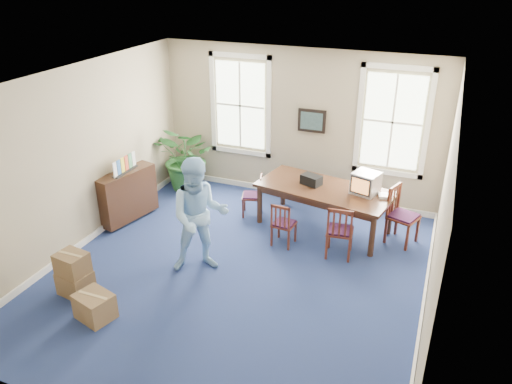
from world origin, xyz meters
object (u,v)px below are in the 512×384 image
at_px(conference_table, 324,208).
at_px(cardboard_boxes, 88,272).
at_px(crt_tv, 366,183).
at_px(man, 199,216).
at_px(chair_near_left, 284,223).
at_px(potted_plant, 188,158).
at_px(credenza, 128,197).

bearing_deg(conference_table, cardboard_boxes, -119.81).
height_order(crt_tv, man, man).
bearing_deg(man, chair_near_left, 20.30).
height_order(conference_table, potted_plant, potted_plant).
xyz_separation_m(crt_tv, credenza, (-4.42, -1.16, -0.56)).
bearing_deg(crt_tv, conference_table, -158.40).
height_order(man, potted_plant, man).
bearing_deg(man, potted_plant, 92.13).
bearing_deg(crt_tv, cardboard_boxes, -119.39).
bearing_deg(chair_near_left, crt_tv, -139.64).
relative_size(conference_table, credenza, 1.99).
distance_m(conference_table, man, 2.67).
distance_m(man, credenza, 2.40).
relative_size(crt_tv, cardboard_boxes, 0.37).
bearing_deg(cardboard_boxes, man, 43.68).
distance_m(conference_table, chair_near_left, 1.00).
bearing_deg(man, credenza, 125.07).
bearing_deg(credenza, man, -11.71).
xyz_separation_m(conference_table, potted_plant, (-3.26, 0.63, 0.33)).
height_order(crt_tv, credenza, crt_tv).
height_order(credenza, cardboard_boxes, credenza).
bearing_deg(potted_plant, conference_table, -11.02).
relative_size(credenza, potted_plant, 0.83).
distance_m(man, cardboard_boxes, 1.93).
height_order(conference_table, cardboard_boxes, conference_table).
bearing_deg(crt_tv, chair_near_left, -126.77).
relative_size(crt_tv, potted_plant, 0.32).
distance_m(conference_table, potted_plant, 3.34).
relative_size(man, cardboard_boxes, 1.51).
bearing_deg(man, cardboard_boxes, -166.19).
xyz_separation_m(man, potted_plant, (-1.71, 2.74, -0.23)).
bearing_deg(credenza, potted_plant, 89.77).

